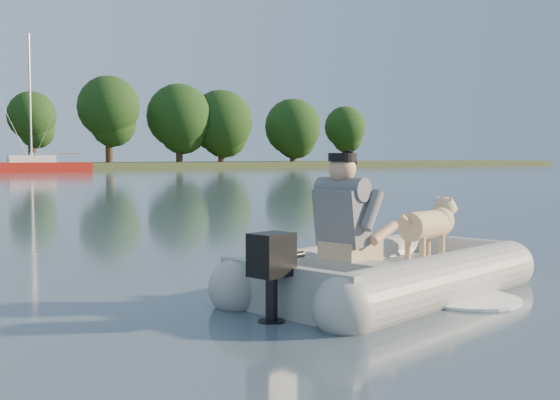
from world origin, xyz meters
TOP-DOWN VIEW (x-y plane):
  - water at (0.00, 0.00)m, footprint 160.00×160.00m
  - dinghy at (0.27, -0.49)m, footprint 5.59×4.68m
  - man at (-0.43, -0.61)m, footprint 0.87×0.80m
  - dog at (0.90, -0.27)m, footprint 1.00×0.56m
  - outboard_motor at (-1.37, -0.91)m, footprint 0.48×0.39m
  - sailboat at (9.12, 49.77)m, footprint 7.94×3.02m

SIDE VIEW (x-z plane):
  - water at x=0.00m, z-range 0.00..0.00m
  - outboard_motor at x=-1.37m, z-range -0.08..0.72m
  - sailboat at x=9.12m, z-range -4.87..5.80m
  - dog at x=0.90m, z-range 0.21..0.84m
  - dinghy at x=0.27m, z-range -0.10..1.31m
  - man at x=-0.43m, z-range 0.24..1.34m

